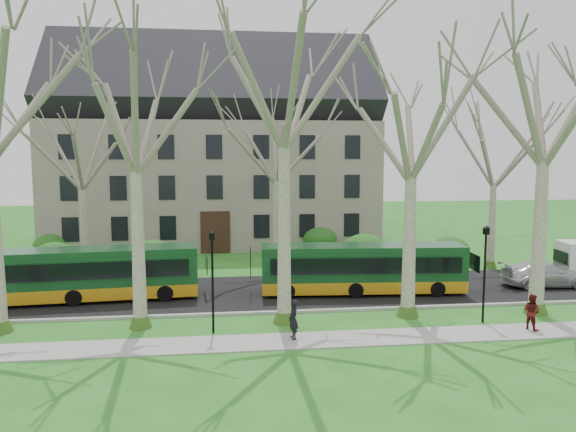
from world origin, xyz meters
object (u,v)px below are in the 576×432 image
object	(u,v)px
pedestrian_b	(532,312)
pedestrian_a	(293,319)
bus_lead	(88,274)
bus_follow	(363,268)
sedan	(544,274)

from	to	relation	value
pedestrian_b	pedestrian_a	bearing A→B (deg)	62.19
bus_lead	pedestrian_b	xyz separation A→B (m)	(19.93, -7.31, -0.61)
bus_follow	sedan	world-z (taller)	bus_follow
bus_lead	bus_follow	distance (m)	14.35
pedestrian_a	pedestrian_b	distance (m)	10.28
sedan	pedestrian_a	world-z (taller)	pedestrian_a
sedan	bus_lead	bearing A→B (deg)	92.05
bus_follow	sedan	bearing A→B (deg)	4.94
bus_follow	pedestrian_b	bearing A→B (deg)	-47.48
bus_follow	pedestrian_a	world-z (taller)	bus_follow
sedan	pedestrian_b	world-z (taller)	pedestrian_b
pedestrian_b	bus_follow	bearing A→B (deg)	10.84
bus_lead	bus_follow	size ratio (longest dim) A/B	1.02
bus_lead	pedestrian_a	world-z (taller)	bus_lead
pedestrian_a	pedestrian_b	size ratio (longest dim) A/B	1.04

